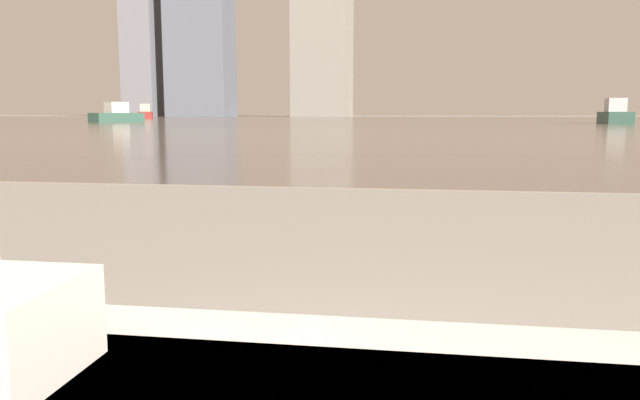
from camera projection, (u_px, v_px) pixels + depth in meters
name	position (u px, v px, depth m)	size (l,w,h in m)	color
harbor_water	(415.00, 121.00, 60.63)	(180.00, 110.00, 0.01)	gray
harbor_boat_0	(145.00, 113.00, 82.45)	(3.55, 5.39, 1.91)	maroon
harbor_boat_1	(615.00, 115.00, 45.04)	(2.17, 5.03, 1.83)	#335647
harbor_boat_2	(117.00, 115.00, 51.53)	(3.42, 4.60, 1.65)	#335647
skyline_tower_1	(199.00, 5.00, 118.89)	(11.85, 8.39, 42.10)	slate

